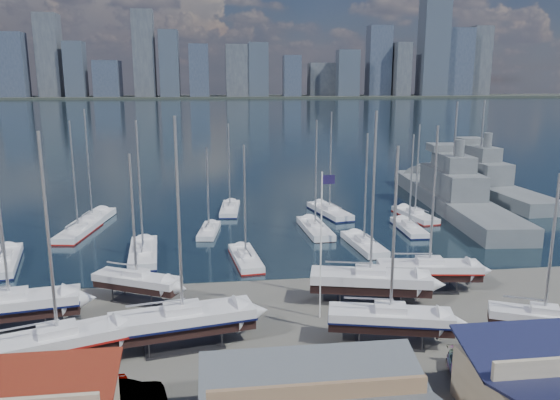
{
  "coord_description": "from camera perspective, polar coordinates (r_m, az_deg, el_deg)",
  "views": [
    {
      "loc": [
        -5.31,
        -51.29,
        19.59
      ],
      "look_at": [
        2.29,
        8.0,
        6.4
      ],
      "focal_mm": 35.0,
      "sensor_mm": 36.0,
      "label": 1
    }
  ],
  "objects": [
    {
      "name": "sailboat_cradle_7",
      "position": [
        46.75,
        25.85,
        -11.07
      ],
      "size": [
        8.04,
        5.34,
        13.06
      ],
      "rotation": [
        0.0,
        0.0,
        -0.44
      ],
      "color": "#2D2D33",
      "rests_on": "ground"
    },
    {
      "name": "far_shore",
      "position": [
        611.6,
        -6.92,
        10.63
      ],
      "size": [
        1400.0,
        80.0,
        2.2
      ],
      "primitive_type": "cube",
      "color": "#2D332D",
      "rests_on": "ground"
    },
    {
      "name": "sailboat_moored_10",
      "position": [
        74.35,
        13.31,
        -2.93
      ],
      "size": [
        2.74,
        9.0,
        13.36
      ],
      "rotation": [
        0.0,
        0.0,
        1.54
      ],
      "color": "black",
      "rests_on": "water"
    },
    {
      "name": "sailboat_cradle_1",
      "position": [
        41.25,
        -22.15,
        -13.63
      ],
      "size": [
        10.59,
        6.14,
        16.48
      ],
      "rotation": [
        0.0,
        0.0,
        0.34
      ],
      "color": "#2D2D33",
      "rests_on": "ground"
    },
    {
      "name": "car_a",
      "position": [
        36.47,
        -17.11,
        -19.2
      ],
      "size": [
        2.26,
        4.75,
        1.57
      ],
      "primitive_type": "imported",
      "rotation": [
        0.0,
        0.0,
        0.09
      ],
      "color": "gray",
      "rests_on": "ground"
    },
    {
      "name": "sailboat_cradle_0",
      "position": [
        48.87,
        -26.36,
        -9.86
      ],
      "size": [
        10.86,
        4.66,
        16.92
      ],
      "rotation": [
        0.0,
        0.0,
        0.17
      ],
      "color": "#2D2D33",
      "rests_on": "ground"
    },
    {
      "name": "water",
      "position": [
        351.89,
        -6.51,
        9.15
      ],
      "size": [
        1400.0,
        600.0,
        0.4
      ],
      "primitive_type": "cube",
      "color": "#1A2E3B",
      "rests_on": "ground"
    },
    {
      "name": "car_c",
      "position": [
        37.5,
        1.23,
        -17.63
      ],
      "size": [
        3.62,
        6.13,
        1.6
      ],
      "primitive_type": "imported",
      "rotation": [
        0.0,
        0.0,
        -0.18
      ],
      "color": "gray",
      "rests_on": "ground"
    },
    {
      "name": "sailboat_moored_3",
      "position": [
        63.72,
        -14.07,
        -5.55
      ],
      "size": [
        3.91,
        10.97,
        16.08
      ],
      "rotation": [
        0.0,
        0.0,
        1.66
      ],
      "color": "black",
      "rests_on": "water"
    },
    {
      "name": "sailboat_moored_8",
      "position": [
        81.31,
        5.19,
        -1.32
      ],
      "size": [
        5.21,
        11.0,
        15.86
      ],
      "rotation": [
        0.0,
        0.0,
        1.79
      ],
      "color": "black",
      "rests_on": "water"
    },
    {
      "name": "sailboat_cradle_6",
      "position": [
        53.85,
        15.32,
        -7.02
      ],
      "size": [
        9.92,
        3.99,
        15.61
      ],
      "rotation": [
        0.0,
        0.0,
        -0.14
      ],
      "color": "#2D2D33",
      "rests_on": "ground"
    },
    {
      "name": "sailboat_cradle_2",
      "position": [
        51.08,
        -14.73,
        -8.19
      ],
      "size": [
        8.25,
        5.72,
        13.45
      ],
      "rotation": [
        0.0,
        0.0,
        -0.47
      ],
      "color": "#2D2D33",
      "rests_on": "ground"
    },
    {
      "name": "sailboat_cradle_5",
      "position": [
        42.77,
        11.43,
        -12.07
      ],
      "size": [
        9.64,
        4.74,
        15.08
      ],
      "rotation": [
        0.0,
        0.0,
        -0.24
      ],
      "color": "#2D2D33",
      "rests_on": "ground"
    },
    {
      "name": "sailboat_moored_9",
      "position": [
        65.96,
        8.75,
        -4.69
      ],
      "size": [
        3.51,
        9.66,
        14.27
      ],
      "rotation": [
        0.0,
        0.0,
        1.66
      ],
      "color": "black",
      "rests_on": "water"
    },
    {
      "name": "flagpole",
      "position": [
        44.68,
        4.43,
        -3.71
      ],
      "size": [
        1.1,
        0.12,
        12.43
      ],
      "color": "white",
      "rests_on": "ground"
    },
    {
      "name": "sailboat_moored_0",
      "position": [
        66.11,
        -26.9,
        -5.91
      ],
      "size": [
        5.25,
        11.11,
        16.01
      ],
      "rotation": [
        0.0,
        0.0,
        1.79
      ],
      "color": "black",
      "rests_on": "water"
    },
    {
      "name": "car_d",
      "position": [
        40.07,
        18.72,
        -16.45
      ],
      "size": [
        2.93,
        4.91,
        1.33
      ],
      "primitive_type": "imported",
      "rotation": [
        0.0,
        0.0,
        -0.25
      ],
      "color": "gray",
      "rests_on": "ground"
    },
    {
      "name": "sailboat_moored_7",
      "position": [
        71.88,
        3.69,
        -3.13
      ],
      "size": [
        3.39,
        10.31,
        15.35
      ],
      "rotation": [
        0.0,
        0.0,
        1.62
      ],
      "color": "black",
      "rests_on": "water"
    },
    {
      "name": "sailboat_moored_2",
      "position": [
        80.36,
        -18.99,
        -2.12
      ],
      "size": [
        4.77,
        11.31,
        16.55
      ],
      "rotation": [
        0.0,
        0.0,
        1.41
      ],
      "color": "black",
      "rests_on": "water"
    },
    {
      "name": "skyline",
      "position": [
        605.37,
        -7.78,
        14.18
      ],
      "size": [
        639.14,
        43.8,
        107.69
      ],
      "color": "#475166",
      "rests_on": "far_shore"
    },
    {
      "name": "sailboat_cradle_3",
      "position": [
        42.07,
        -10.11,
        -12.28
      ],
      "size": [
        11.07,
        5.02,
        17.19
      ],
      "rotation": [
        0.0,
        0.0,
        0.2
      ],
      "color": "#2D2D33",
      "rests_on": "ground"
    },
    {
      "name": "ground",
      "position": [
        46.01,
        0.02,
        -12.75
      ],
      "size": [
        1400.0,
        1400.0,
        0.0
      ],
      "primitive_type": "plane",
      "color": "#605E59",
      "rests_on": "ground"
    },
    {
      "name": "sailboat_moored_11",
      "position": [
        81.31,
        13.91,
        -1.64
      ],
      "size": [
        4.08,
        9.78,
        14.18
      ],
      "rotation": [
        0.0,
        0.0,
        1.72
      ],
      "color": "black",
      "rests_on": "water"
    },
    {
      "name": "sailboat_moored_5",
      "position": [
        83.01,
        -5.25,
        -1.04
      ],
      "size": [
        3.52,
        9.54,
        13.95
      ],
      "rotation": [
        0.0,
        0.0,
        1.47
      ],
      "color": "black",
      "rests_on": "water"
    },
    {
      "name": "sailboat_cradle_4",
      "position": [
        49.61,
        9.4,
        -8.33
      ],
      "size": [
        10.92,
        5.37,
        17.08
      ],
      "rotation": [
        0.0,
        0.0,
        -0.24
      ],
      "color": "#2D2D33",
      "rests_on": "ground"
    },
    {
      "name": "car_b",
      "position": [
        36.46,
        -15.73,
        -19.14
      ],
      "size": [
        4.94,
        2.61,
        1.55
      ],
      "primitive_type": "imported",
      "rotation": [
        0.0,
        0.0,
        1.79
      ],
      "color": "gray",
      "rests_on": "ground"
    },
    {
      "name": "sailboat_moored_6",
      "position": [
        60.32,
        -3.61,
        -6.22
      ],
      "size": [
        3.53,
        9.29,
        13.54
      ],
      "rotation": [
        0.0,
        0.0,
        1.68
      ],
      "color": "black",
      "rests_on": "water"
    },
    {
      "name": "sailboat_moored_4",
      "position": [
        71.62,
        -7.42,
        -3.26
      ],
      "size": [
        3.24,
        8.03,
        11.79
      ],
      "rotation": [
        0.0,
        0.0,
        1.43
      ],
      "color": "black",
      "rests_on": "water"
    },
    {
      "name": "naval_ship_west",
      "position": [
        103.87,
        19.99,
        1.76
      ],
      "size": [
        8.22,
        39.55,
        17.54
      ],
      "rotation": [
        0.0,
        0.0,
        1.62
      ],
      "color": "slate",
      "rests_on": "water"
    },
    {
      "name": "naval_ship_east",
      "position": [
        89.45,
        17.42,
        0.31
      ],
      "size": [
        10.49,
        43.71,
        17.9
      ],
      "rotation": [
        0.0,
        0.0,
        1.49
      ],
      "color": "slate",
      "rests_on": "water"
    },
    {
      "name": "sailboat_moored_1",
      "position": [
        75.17,
        -20.31,
        -3.21
      ],
      "size": [
        4.42,
        10.61,
        15.38
      ],
      "rotation": [
        0.0,
        0.0,
        1.42
      ],
      "color": "black",
      "rests_on": "water"
    }
  ]
}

